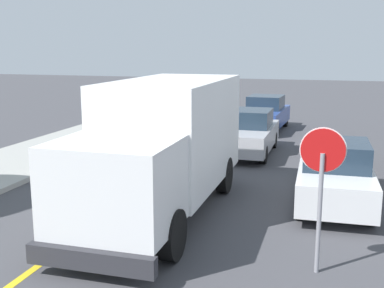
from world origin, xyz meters
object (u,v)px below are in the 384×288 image
object	(u,v)px
box_truck	(164,141)
parked_car_near	(249,133)
parked_car_mid	(265,114)
parked_van_across	(335,174)
stop_sign	(322,172)

from	to	relation	value
box_truck	parked_car_near	size ratio (longest dim) A/B	1.63
parked_car_mid	box_truck	bearing A→B (deg)	-92.65
box_truck	parked_van_across	bearing A→B (deg)	24.65
parked_car_near	parked_van_across	bearing A→B (deg)	-58.91
box_truck	parked_car_mid	world-z (taller)	box_truck
parked_car_near	parked_van_across	world-z (taller)	same
parked_car_mid	parked_car_near	bearing A→B (deg)	-88.04
stop_sign	box_truck	bearing A→B (deg)	148.74
box_truck	parked_van_across	xyz separation A→B (m)	(3.98, 1.83, -0.97)
box_truck	stop_sign	bearing A→B (deg)	-31.26
parked_car_near	parked_van_across	xyz separation A→B (m)	(3.20, -5.31, 0.00)
parked_car_mid	stop_sign	xyz separation A→B (m)	(3.16, -14.93, 1.06)
box_truck	parked_car_near	distance (m)	7.24
parked_car_mid	parked_van_across	size ratio (longest dim) A/B	1.00
parked_car_mid	parked_van_across	distance (m)	11.35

